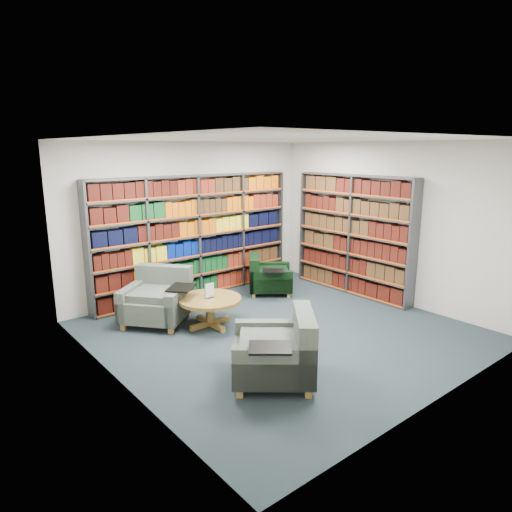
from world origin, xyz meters
TOP-DOWN VIEW (x-y plane):
  - room_shell at (0.00, 0.00)m, footprint 5.02×5.02m
  - bookshelf_back at (0.00, 2.34)m, footprint 4.00×0.28m
  - bookshelf_right at (2.34, 0.60)m, footprint 0.28×2.50m
  - chair_teal_left at (-1.21, 1.55)m, footprint 1.30×1.30m
  - chair_green_right at (1.06, 1.59)m, footprint 1.10×1.11m
  - chair_teal_front at (-1.01, -1.10)m, footprint 1.30×1.30m
  - coffee_table at (-0.71, 0.85)m, footprint 0.96×0.96m

SIDE VIEW (x-z plane):
  - chair_green_right at x=1.06m, z-range -0.07..0.65m
  - chair_teal_left at x=-1.21m, z-range -0.08..0.76m
  - chair_teal_front at x=-1.01m, z-range -0.08..0.76m
  - coffee_table at x=-0.71m, z-range 0.02..0.70m
  - bookshelf_back at x=0.00m, z-range 0.00..2.20m
  - bookshelf_right at x=2.34m, z-range 0.00..2.20m
  - room_shell at x=0.00m, z-range -0.01..2.81m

